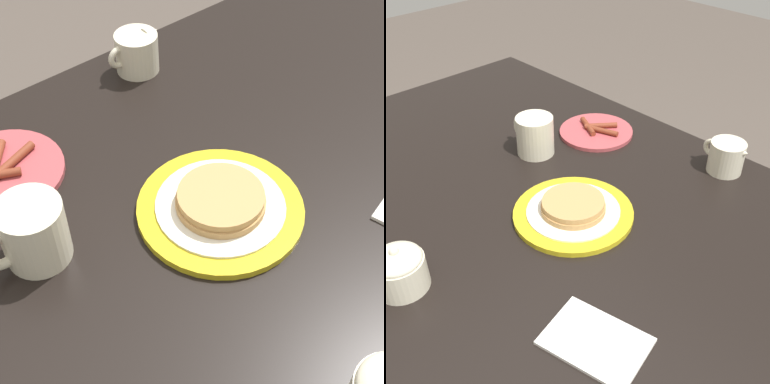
{
  "view_description": "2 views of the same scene",
  "coord_description": "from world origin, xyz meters",
  "views": [
    {
      "loc": [
        0.38,
        0.38,
        1.41
      ],
      "look_at": [
        -0.01,
        -0.08,
        0.77
      ],
      "focal_mm": 55.0,
      "sensor_mm": 36.0,
      "label": 1
    },
    {
      "loc": [
        -0.6,
        0.49,
        1.38
      ],
      "look_at": [
        -0.01,
        -0.08,
        0.77
      ],
      "focal_mm": 45.0,
      "sensor_mm": 36.0,
      "label": 2
    }
  ],
  "objects": [
    {
      "name": "coffee_mug",
      "position": [
        0.22,
        -0.15,
        0.79
      ],
      "size": [
        0.13,
        0.09,
        0.1
      ],
      "color": "beige",
      "rests_on": "dining_table"
    },
    {
      "name": "sugar_bowl",
      "position": [
        0.03,
        0.31,
        0.78
      ],
      "size": [
        0.09,
        0.09,
        0.09
      ],
      "color": "beige",
      "rests_on": "dining_table"
    },
    {
      "name": "napkin",
      "position": [
        -0.28,
        0.15,
        0.74
      ],
      "size": [
        0.18,
        0.14,
        0.01
      ],
      "color": "silver",
      "rests_on": "dining_table"
    },
    {
      "name": "creamer_pitcher",
      "position": [
        -0.16,
        -0.42,
        0.78
      ],
      "size": [
        0.12,
        0.08,
        0.09
      ],
      "color": "beige",
      "rests_on": "dining_table"
    },
    {
      "name": "pancake_plate",
      "position": [
        -0.03,
        -0.05,
        0.75
      ],
      "size": [
        0.25,
        0.25,
        0.04
      ],
      "color": "gold",
      "rests_on": "dining_table"
    },
    {
      "name": "dining_table",
      "position": [
        0.0,
        0.0,
        0.64
      ],
      "size": [
        1.58,
        1.02,
        0.74
      ],
      "color": "black",
      "rests_on": "ground_plane"
    },
    {
      "name": "side_plate_bacon",
      "position": [
        0.18,
        -0.33,
        0.74
      ],
      "size": [
        0.2,
        0.2,
        0.02
      ],
      "color": "#B2474C",
      "rests_on": "dining_table"
    }
  ]
}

